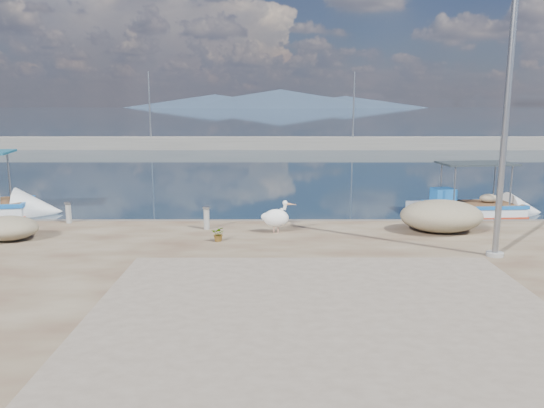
{
  "coord_description": "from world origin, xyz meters",
  "views": [
    {
      "loc": [
        0.0,
        -12.71,
        4.43
      ],
      "look_at": [
        0.0,
        3.8,
        1.3
      ],
      "focal_mm": 35.0,
      "sensor_mm": 36.0,
      "label": 1
    }
  ],
  "objects": [
    {
      "name": "breakwater",
      "position": [
        -0.0,
        40.0,
        0.6
      ],
      "size": [
        120.0,
        2.2,
        7.5
      ],
      "color": "gray",
      "rests_on": "ground"
    },
    {
      "name": "bollard_near",
      "position": [
        -2.08,
        3.72,
        0.89
      ],
      "size": [
        0.24,
        0.24,
        0.73
      ],
      "color": "gray",
      "rests_on": "quay"
    },
    {
      "name": "mountains",
      "position": [
        4.39,
        650.0,
        9.51
      ],
      "size": [
        370.0,
        280.0,
        22.0
      ],
      "color": "#28384C",
      "rests_on": "ground"
    },
    {
      "name": "pelican",
      "position": [
        0.14,
        3.23,
        0.98
      ],
      "size": [
        1.07,
        0.56,
        1.03
      ],
      "rotation": [
        0.0,
        0.0,
        -0.1
      ],
      "color": "tan",
      "rests_on": "quay"
    },
    {
      "name": "net_pile_b",
      "position": [
        -7.76,
        2.37,
        0.85
      ],
      "size": [
        1.8,
        1.4,
        0.7
      ],
      "primitive_type": "ellipsoid",
      "color": "tan",
      "rests_on": "quay"
    },
    {
      "name": "ground",
      "position": [
        0.0,
        0.0,
        0.0
      ],
      "size": [
        1400.0,
        1400.0,
        0.0
      ],
      "primitive_type": "plane",
      "color": "#162635",
      "rests_on": "ground"
    },
    {
      "name": "bollard_far",
      "position": [
        -6.8,
        4.6,
        0.89
      ],
      "size": [
        0.23,
        0.23,
        0.71
      ],
      "color": "gray",
      "rests_on": "quay"
    },
    {
      "name": "boat_right",
      "position": [
        8.07,
        8.21,
        0.2
      ],
      "size": [
        5.32,
        2.17,
        2.49
      ],
      "rotation": [
        0.0,
        0.0,
        0.09
      ],
      "color": "white",
      "rests_on": "ground"
    },
    {
      "name": "net_pile_c",
      "position": [
        5.27,
        3.38,
        1.0
      ],
      "size": [
        2.55,
        1.82,
        1.0
      ],
      "primitive_type": "ellipsoid",
      "color": "tan",
      "rests_on": "quay"
    },
    {
      "name": "quay_patch",
      "position": [
        1.0,
        -3.0,
        0.5
      ],
      "size": [
        9.0,
        7.0,
        0.01
      ],
      "primitive_type": "cube",
      "color": "gray",
      "rests_on": "quay"
    },
    {
      "name": "potted_plant",
      "position": [
        -1.54,
        2.2,
        0.72
      ],
      "size": [
        0.46,
        0.41,
        0.45
      ],
      "primitive_type": "imported",
      "rotation": [
        0.0,
        0.0,
        -0.17
      ],
      "color": "#33722D",
      "rests_on": "quay"
    },
    {
      "name": "lamp_post",
      "position": [
        5.85,
        0.72,
        3.8
      ],
      "size": [
        0.44,
        0.96,
        7.0
      ],
      "color": "gray",
      "rests_on": "quay"
    }
  ]
}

